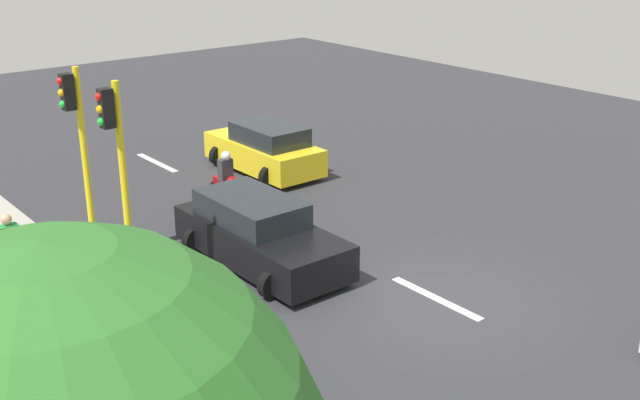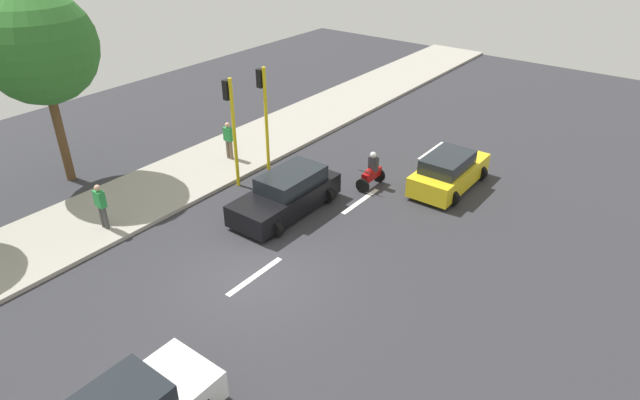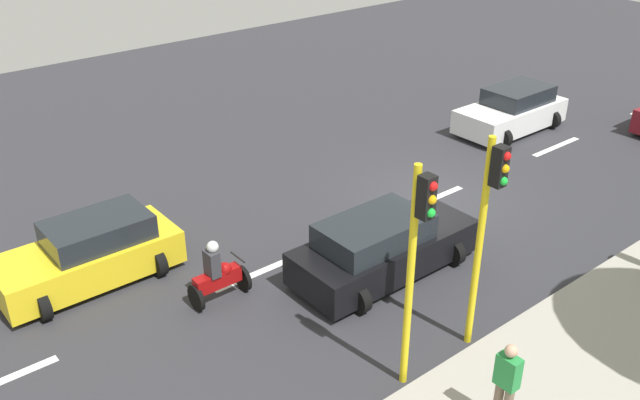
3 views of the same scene
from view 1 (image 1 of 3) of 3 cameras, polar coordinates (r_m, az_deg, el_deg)
The scene contains 11 objects.
ground_plane at distance 16.47m, azimuth 8.42°, elevation -7.25°, with size 40.00×60.00×0.10m, color #2D2D33.
lane_stripe_far_north at distance 25.43m, azimuth -11.78°, elevation 2.68°, with size 0.20×2.40×0.01m, color white.
lane_stripe_north at distance 20.56m, azimuth -3.90°, elevation -1.17°, with size 0.20×2.40×0.01m, color white.
lane_stripe_mid at distance 16.44m, azimuth 8.43°, elevation -7.07°, with size 0.20×2.40×0.01m, color white.
car_black at distance 17.60m, azimuth -4.47°, elevation -2.47°, with size 2.23×4.58×1.52m.
car_yellow_cab at distance 23.92m, azimuth -4.03°, elevation 3.70°, with size 2.15×4.08×1.52m.
motorcycle at distance 21.15m, azimuth -6.68°, elevation 1.20°, with size 0.60×1.30×1.53m.
pedestrian_near_signal at distance 17.06m, azimuth -21.59°, elevation -3.41°, with size 0.40×0.24×1.69m.
pedestrian_by_tree at distance 11.70m, azimuth -7.56°, elevation -13.27°, with size 0.40×0.24×1.69m.
traffic_light_corner at distance 15.75m, azimuth -14.52°, elevation 2.75°, with size 0.49×0.24×4.50m.
traffic_light_midblock at distance 17.40m, azimuth -17.16°, elevation 4.13°, with size 0.49×0.24×4.50m.
Camera 1 is at (10.98, 9.69, 7.48)m, focal length 43.98 mm.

